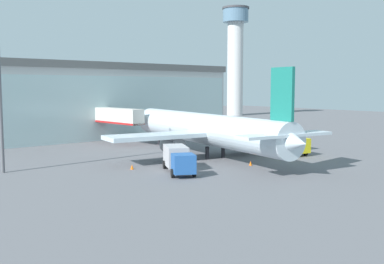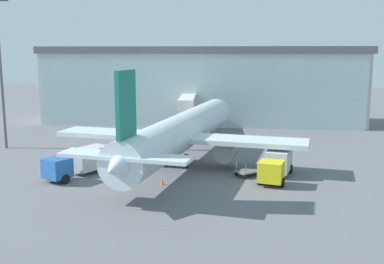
{
  "view_description": "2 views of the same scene",
  "coord_description": "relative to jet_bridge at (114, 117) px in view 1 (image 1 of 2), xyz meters",
  "views": [
    {
      "loc": [
        -36.73,
        -37.61,
        9.07
      ],
      "look_at": [
        0.39,
        8.35,
        3.11
      ],
      "focal_mm": 42.0,
      "sensor_mm": 36.0,
      "label": 1
    },
    {
      "loc": [
        9.14,
        -42.28,
        12.49
      ],
      "look_at": [
        2.22,
        8.1,
        3.32
      ],
      "focal_mm": 42.0,
      "sensor_mm": 36.0,
      "label": 2
    }
  ],
  "objects": [
    {
      "name": "fuel_truck",
      "position": [
        12.55,
        -24.84,
        -2.8
      ],
      "size": [
        3.79,
        7.61,
        2.65
      ],
      "rotation": [
        0.0,
        0.0,
        4.49
      ],
      "color": "yellow",
      "rests_on": "ground"
    },
    {
      "name": "catering_truck",
      "position": [
        -7.23,
        -26.6,
        -2.8
      ],
      "size": [
        5.21,
        7.52,
        2.65
      ],
      "rotation": [
        0.0,
        0.0,
        4.25
      ],
      "color": "#2659A5",
      "rests_on": "ground"
    },
    {
      "name": "control_tower",
      "position": [
        64.66,
        38.37,
        15.24
      ],
      "size": [
        8.39,
        8.39,
        33.78
      ],
      "color": "silver",
      "rests_on": "ground"
    },
    {
      "name": "safety_cone_nose",
      "position": [
        1.72,
        -28.66,
        -3.99
      ],
      "size": [
        0.36,
        0.36,
        0.55
      ],
      "primitive_type": "cone",
      "color": "orange",
      "rests_on": "ground"
    },
    {
      "name": "baggage_cart",
      "position": [
        9.91,
        -24.41,
        -3.77
      ],
      "size": [
        3.17,
        3.03,
        1.5
      ],
      "rotation": [
        0.0,
        0.0,
        3.84
      ],
      "color": "slate",
      "rests_on": "ground"
    },
    {
      "name": "jet_bridge",
      "position": [
        0.0,
        0.0,
        0.0
      ],
      "size": [
        3.3,
        12.96,
        5.64
      ],
      "rotation": [
        0.0,
        0.0,
        1.65
      ],
      "color": "beige",
      "rests_on": "ground"
    },
    {
      "name": "ground",
      "position": [
        0.97,
        -26.66,
        -4.27
      ],
      "size": [
        240.0,
        240.0,
        0.0
      ],
      "primitive_type": "plane",
      "color": "slate"
    },
    {
      "name": "safety_cone_wingtip",
      "position": [
        -10.25,
        -22.15,
        -3.99
      ],
      "size": [
        0.36,
        0.36,
        0.55
      ],
      "primitive_type": "cone",
      "color": "orange",
      "rests_on": "ground"
    },
    {
      "name": "terminal_building",
      "position": [
        0.98,
        10.4,
        2.38
      ],
      "size": [
        56.17,
        14.22,
        13.29
      ],
      "rotation": [
        0.0,
        0.0,
        0.02
      ],
      "color": "#B3B3B3",
      "rests_on": "ground"
    },
    {
      "name": "airplane",
      "position": [
        2.21,
        -20.26,
        -0.72
      ],
      "size": [
        28.13,
        36.56,
        11.05
      ],
      "rotation": [
        0.0,
        0.0,
        1.42
      ],
      "color": "silver",
      "rests_on": "ground"
    }
  ]
}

